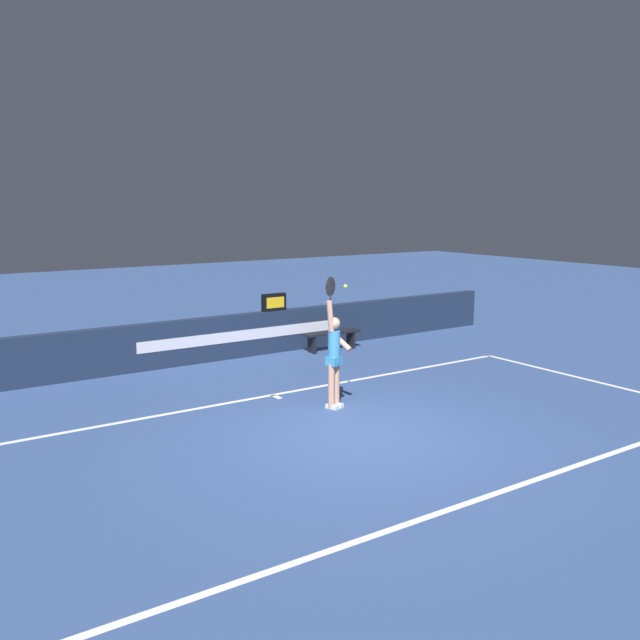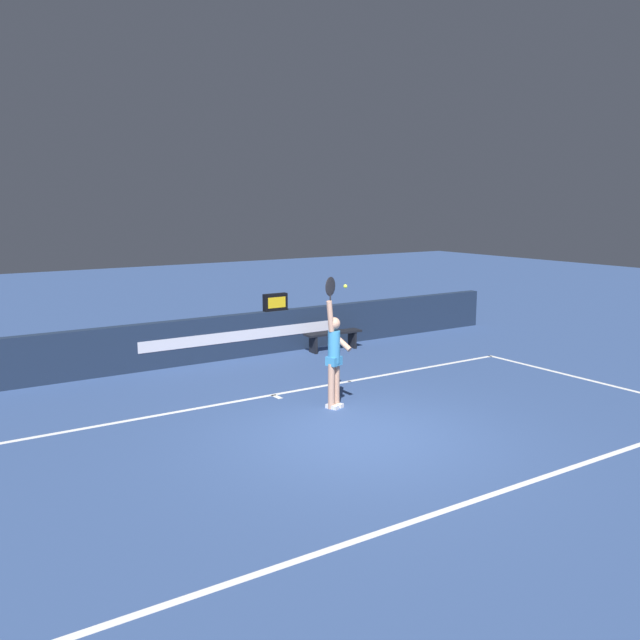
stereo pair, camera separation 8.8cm
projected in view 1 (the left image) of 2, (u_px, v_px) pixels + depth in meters
name	position (u px, v px, depth m)	size (l,w,h in m)	color
ground_plane	(362.00, 436.00, 10.77)	(60.00, 60.00, 0.00)	#334D83
court_lines	(358.00, 434.00, 10.85)	(12.22, 5.60, 0.00)	white
back_wall	(201.00, 340.00, 15.67)	(17.69, 0.25, 1.04)	#1C2A42
speed_display	(274.00, 302.00, 16.62)	(0.62, 0.16, 0.42)	black
tennis_player	(334.00, 354.00, 12.11)	(0.49, 0.48, 2.40)	tan
tennis_ball	(345.00, 286.00, 11.85)	(0.07, 0.07, 0.07)	#C9E237
courtside_bench_near	(332.00, 336.00, 16.96)	(1.54, 0.42, 0.48)	black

